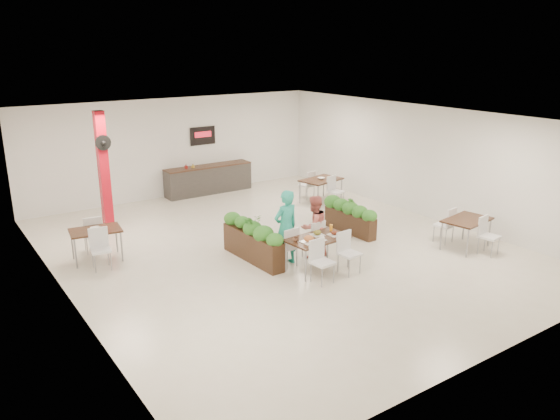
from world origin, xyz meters
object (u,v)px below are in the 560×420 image
object	(u,v)px
service_counter	(208,179)
main_table	(317,243)
red_column	(104,170)
diner_woman	(314,227)
side_table_b	(321,183)
side_table_c	(467,224)
planter_left	(253,239)
diner_man	(286,228)
planter_right	(350,215)
side_table_a	(96,235)

from	to	relation	value
service_counter	main_table	distance (m)	7.32
red_column	diner_woman	xyz separation A→B (m)	(3.36, -4.72, -0.90)
side_table_b	side_table_c	world-z (taller)	same
diner_woman	planter_left	distance (m)	1.46
diner_woman	side_table_c	bearing A→B (deg)	149.77
diner_man	planter_left	distance (m)	0.86
red_column	service_counter	size ratio (longest dim) A/B	1.07
diner_man	planter_right	xyz separation A→B (m)	(2.64, 0.80, -0.39)
diner_woman	planter_right	xyz separation A→B (m)	(1.84, 0.80, -0.26)
side_table_a	side_table_b	bearing A→B (deg)	14.72
diner_woman	side_table_b	size ratio (longest dim) A/B	0.89
main_table	diner_man	world-z (taller)	diner_man
service_counter	planter_right	xyz separation A→B (m)	(1.21, -5.78, -0.00)
main_table	red_column	bearing A→B (deg)	118.79
diner_man	side_table_c	size ratio (longest dim) A/B	1.05
diner_man	side_table_a	distance (m)	4.39
side_table_a	planter_left	bearing A→B (deg)	-27.00
main_table	diner_woman	world-z (taller)	diner_woman
red_column	side_table_a	world-z (taller)	red_column
service_counter	diner_woman	size ratio (longest dim) A/B	2.01
red_column	side_table_b	size ratio (longest dim) A/B	1.91
diner_man	side_table_c	world-z (taller)	diner_man
red_column	side_table_c	world-z (taller)	red_column
planter_right	planter_left	bearing A→B (deg)	-176.39
planter_left	side_table_b	size ratio (longest dim) A/B	1.28
red_column	service_counter	world-z (taller)	red_column
main_table	planter_left	xyz separation A→B (m)	(-0.90, 1.26, -0.10)
main_table	side_table_a	size ratio (longest dim) A/B	1.03
main_table	side_table_a	xyz separation A→B (m)	(-3.87, 3.32, -0.01)
diner_woman	side_table_a	world-z (taller)	diner_woman
diner_woman	side_table_a	xyz separation A→B (m)	(-4.28, 2.67, -0.12)
red_column	side_table_b	distance (m)	6.60
red_column	service_counter	xyz separation A→B (m)	(4.00, 1.86, -1.15)
diner_man	planter_right	distance (m)	2.79
service_counter	planter_left	xyz separation A→B (m)	(-1.95, -5.98, 0.04)
side_table_b	planter_left	bearing A→B (deg)	-157.50
planter_right	side_table_b	distance (m)	3.02
service_counter	red_column	bearing A→B (deg)	-155.00
diner_woman	planter_right	distance (m)	2.03
service_counter	planter_left	world-z (taller)	service_counter
planter_left	planter_right	xyz separation A→B (m)	(3.16, 0.20, -0.04)
diner_man	side_table_b	bearing A→B (deg)	-141.54
diner_man	side_table_a	world-z (taller)	diner_man
side_table_a	diner_woman	bearing A→B (deg)	-24.12
main_table	side_table_b	bearing A→B (deg)	50.58
side_table_c	side_table_a	bearing A→B (deg)	141.44
side_table_b	diner_woman	bearing A→B (deg)	-142.24
side_table_a	side_table_c	distance (m)	8.85
red_column	service_counter	distance (m)	4.56
diner_woman	service_counter	bearing A→B (deg)	-99.75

